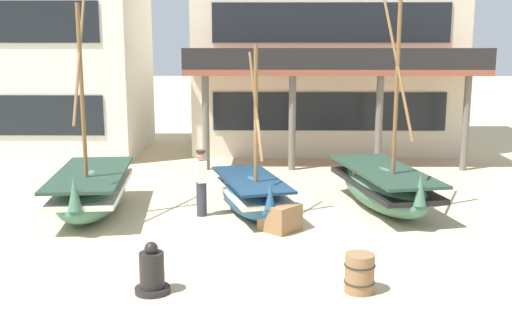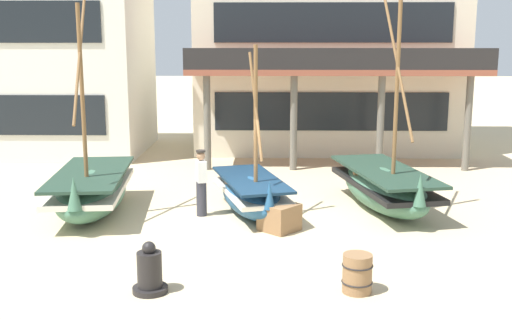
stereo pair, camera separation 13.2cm
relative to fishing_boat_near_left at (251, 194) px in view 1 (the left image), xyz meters
name	(u,v)px [view 1 (the left image)]	position (x,y,z in m)	size (l,w,h in m)	color
ground_plane	(256,225)	(0.12, -0.96, -0.53)	(120.00, 120.00, 0.00)	#CCB78E
fishing_boat_near_left	(251,194)	(0.00, 0.00, 0.00)	(2.22, 3.63, 4.27)	#23517A
fishing_boat_centre_large	(91,191)	(-4.09, -0.03, 0.08)	(2.11, 4.41, 5.74)	#427056
fishing_boat_far_right	(384,187)	(3.47, 0.52, 0.07)	(2.42, 4.56, 5.63)	#427056
fisherman_by_hull	(201,184)	(-1.25, -0.18, 0.30)	(0.32, 0.41, 1.68)	#33333D
capstan_winch	(152,273)	(-1.66, -5.02, -0.16)	(0.63, 0.63, 0.94)	black
wooden_barrel	(360,273)	(2.00, -4.95, -0.18)	(0.56, 0.56, 0.70)	olive
cargo_crate	(280,217)	(0.69, -1.37, -0.22)	(0.76, 0.76, 0.63)	olive
harbor_building_main	(323,25)	(2.74, 10.47, 4.42)	(10.63, 8.53, 9.92)	beige
harbor_building_annex	(8,66)	(-9.64, 9.00, 2.83)	(10.75, 5.75, 6.71)	silver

